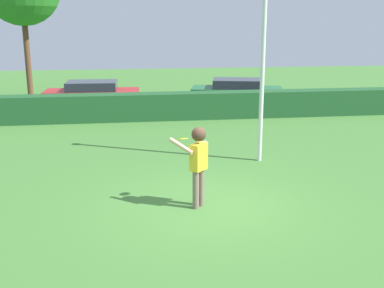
{
  "coord_description": "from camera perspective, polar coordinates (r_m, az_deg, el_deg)",
  "views": [
    {
      "loc": [
        -1.69,
        -9.56,
        3.94
      ],
      "look_at": [
        -0.21,
        0.97,
        1.15
      ],
      "focal_mm": 44.52,
      "sensor_mm": 36.0,
      "label": 1
    }
  ],
  "objects": [
    {
      "name": "ground_plane",
      "position": [
        10.48,
        1.92,
        -7.4
      ],
      "size": [
        60.0,
        60.0,
        0.0
      ],
      "primitive_type": "plane",
      "color": "#447A34"
    },
    {
      "name": "person",
      "position": [
        10.06,
        0.74,
        -1.68
      ],
      "size": [
        0.83,
        0.49,
        1.77
      ],
      "color": "#7D6759",
      "rests_on": "ground"
    },
    {
      "name": "frisbee",
      "position": [
        10.3,
        -1.17,
        0.65
      ],
      "size": [
        0.23,
        0.23,
        0.08
      ],
      "color": "yellow"
    },
    {
      "name": "lamppost",
      "position": [
        13.31,
        8.58,
        12.23
      ],
      "size": [
        0.24,
        0.24,
        6.17
      ],
      "color": "silver",
      "rests_on": "ground"
    },
    {
      "name": "hedge_row",
      "position": [
        19.37,
        -2.87,
        4.56
      ],
      "size": [
        21.14,
        0.9,
        1.07
      ],
      "primitive_type": "cube",
      "color": "#205229",
      "rests_on": "ground"
    },
    {
      "name": "parked_car_red",
      "position": [
        22.07,
        -11.86,
        5.92
      ],
      "size": [
        4.27,
        1.95,
        1.25
      ],
      "color": "#B21E1E",
      "rests_on": "ground"
    },
    {
      "name": "parked_car_green",
      "position": [
        22.51,
        5.38,
        6.33
      ],
      "size": [
        4.48,
        2.62,
        1.25
      ],
      "color": "#1E6633",
      "rests_on": "ground"
    }
  ]
}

